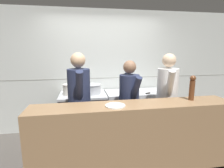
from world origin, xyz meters
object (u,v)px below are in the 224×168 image
object	(u,v)px
sauce_pot	(93,89)
pepper_mill	(192,87)
stock_pot	(70,89)
chefs_knife	(151,93)
oven_range	(84,115)
chef_head_cook	(79,101)
chef_line	(167,98)
chef_sous	(129,103)
plated_dish_main	(115,106)

from	to	relation	value
sauce_pot	pepper_mill	distance (m)	1.81
stock_pot	chefs_knife	bearing A→B (deg)	-5.32
oven_range	pepper_mill	bearing A→B (deg)	-37.66
chef_head_cook	stock_pot	bearing A→B (deg)	102.39
stock_pot	chef_line	bearing A→B (deg)	-22.86
sauce_pot	chef_sous	distance (m)	0.90
pepper_mill	stock_pot	bearing A→B (deg)	146.81
sauce_pot	chef_sous	bearing A→B (deg)	-51.09
sauce_pot	chef_sous	size ratio (longest dim) A/B	0.22
oven_range	plated_dish_main	distance (m)	1.48
chef_head_cook	chef_sous	bearing A→B (deg)	-4.48
chefs_knife	chef_sous	world-z (taller)	chef_sous
sauce_pot	chef_line	world-z (taller)	chef_line
chef_sous	plated_dish_main	bearing A→B (deg)	-133.12
chef_head_cook	chef_line	world-z (taller)	chef_head_cook
pepper_mill	chef_sous	bearing A→B (deg)	148.86
chef_sous	pepper_mill	bearing A→B (deg)	-43.61
chefs_knife	chef_line	world-z (taller)	chef_line
sauce_pot	chef_head_cook	world-z (taller)	chef_head_cook
oven_range	sauce_pot	size ratio (longest dim) A/B	2.65
chef_line	oven_range	bearing A→B (deg)	170.89
sauce_pot	chefs_knife	distance (m)	1.19
sauce_pot	chef_line	distance (m)	1.41
stock_pot	chef_sous	size ratio (longest dim) A/B	0.17
chefs_knife	pepper_mill	bearing A→B (deg)	-79.78
stock_pot	plated_dish_main	bearing A→B (deg)	-62.74
chef_head_cook	chef_sous	xyz separation A→B (m)	(0.81, -0.02, -0.07)
plated_dish_main	chef_sous	size ratio (longest dim) A/B	0.16
pepper_mill	chef_sous	xyz separation A→B (m)	(-0.80, 0.48, -0.34)
oven_range	chefs_knife	distance (m)	1.45
oven_range	chef_sous	size ratio (longest dim) A/B	0.57
oven_range	stock_pot	bearing A→B (deg)	-175.70
chef_head_cook	chef_sous	world-z (taller)	chef_head_cook
pepper_mill	chef_sous	world-z (taller)	chef_sous
stock_pot	chef_head_cook	size ratio (longest dim) A/B	0.16
stock_pot	chef_sous	bearing A→B (deg)	-34.75
chefs_knife	chef_head_cook	xyz separation A→B (m)	(-1.42, -0.53, 0.05)
oven_range	plated_dish_main	xyz separation A→B (m)	(0.41, -1.29, 0.60)
sauce_pot	plated_dish_main	world-z (taller)	sauce_pot
oven_range	stock_pot	xyz separation A→B (m)	(-0.25, -0.02, 0.56)
sauce_pot	chef_line	xyz separation A→B (m)	(1.23, -0.70, -0.05)
pepper_mill	chef_head_cook	distance (m)	1.71
plated_dish_main	chef_sous	world-z (taller)	chef_sous
chef_sous	chef_line	xyz separation A→B (m)	(0.67, -0.01, 0.06)
sauce_pot	chefs_knife	world-z (taller)	sauce_pot
oven_range	chef_line	bearing A→B (deg)	-26.99
sauce_pot	chef_head_cook	size ratio (longest dim) A/B	0.20
oven_range	chef_line	xyz separation A→B (m)	(1.42, -0.72, 0.50)
stock_pot	chef_sous	xyz separation A→B (m)	(1.00, -0.69, -0.12)
oven_range	chef_head_cook	world-z (taller)	chef_head_cook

